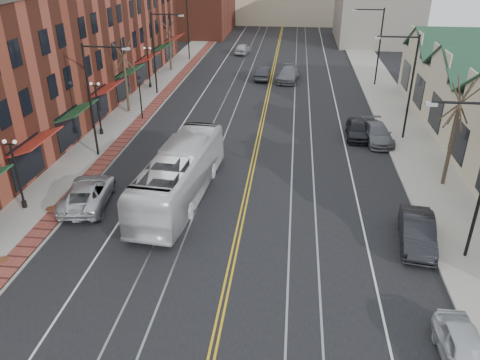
% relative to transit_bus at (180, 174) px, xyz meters
% --- Properties ---
extents(ground, '(160.00, 160.00, 0.00)m').
position_rel_transit_bus_xyz_m(ground, '(3.96, -10.43, -1.61)').
color(ground, black).
rests_on(ground, ground).
extents(sidewalk_left, '(4.00, 120.00, 0.15)m').
position_rel_transit_bus_xyz_m(sidewalk_left, '(-8.04, 9.57, -1.53)').
color(sidewalk_left, gray).
rests_on(sidewalk_left, ground).
extents(sidewalk_right, '(4.00, 120.00, 0.15)m').
position_rel_transit_bus_xyz_m(sidewalk_right, '(15.96, 9.57, -1.53)').
color(sidewalk_right, gray).
rests_on(sidewalk_right, ground).
extents(building_left, '(10.00, 50.00, 11.00)m').
position_rel_transit_bus_xyz_m(building_left, '(-15.04, 16.57, 3.89)').
color(building_left, maroon).
rests_on(building_left, ground).
extents(backdrop_right, '(12.00, 16.00, 11.00)m').
position_rel_transit_bus_xyz_m(backdrop_right, '(18.96, 54.57, 3.89)').
color(backdrop_right, slate).
rests_on(backdrop_right, ground).
extents(streetlight_l_1, '(3.33, 0.25, 8.00)m').
position_rel_transit_bus_xyz_m(streetlight_l_1, '(-7.08, 5.57, 3.42)').
color(streetlight_l_1, black).
rests_on(streetlight_l_1, sidewalk_left).
extents(streetlight_l_2, '(3.33, 0.25, 8.00)m').
position_rel_transit_bus_xyz_m(streetlight_l_2, '(-7.08, 21.57, 3.42)').
color(streetlight_l_2, black).
rests_on(streetlight_l_2, sidewalk_left).
extents(streetlight_l_3, '(3.33, 0.25, 8.00)m').
position_rel_transit_bus_xyz_m(streetlight_l_3, '(-7.08, 37.57, 3.42)').
color(streetlight_l_3, black).
rests_on(streetlight_l_3, sidewalk_left).
extents(streetlight_r_0, '(3.33, 0.25, 8.00)m').
position_rel_transit_bus_xyz_m(streetlight_r_0, '(15.01, -4.43, 3.42)').
color(streetlight_r_0, black).
rests_on(streetlight_r_0, sidewalk_right).
extents(streetlight_r_1, '(3.33, 0.25, 8.00)m').
position_rel_transit_bus_xyz_m(streetlight_r_1, '(15.01, 11.57, 3.42)').
color(streetlight_r_1, black).
rests_on(streetlight_r_1, sidewalk_right).
extents(streetlight_r_2, '(3.33, 0.25, 8.00)m').
position_rel_transit_bus_xyz_m(streetlight_r_2, '(15.01, 27.57, 3.42)').
color(streetlight_r_2, black).
rests_on(streetlight_r_2, sidewalk_right).
extents(lamppost_l_1, '(0.84, 0.28, 4.27)m').
position_rel_transit_bus_xyz_m(lamppost_l_1, '(-8.84, -2.43, 0.59)').
color(lamppost_l_1, black).
rests_on(lamppost_l_1, sidewalk_left).
extents(lamppost_l_2, '(0.84, 0.28, 4.27)m').
position_rel_transit_bus_xyz_m(lamppost_l_2, '(-8.84, 9.57, 0.59)').
color(lamppost_l_2, black).
rests_on(lamppost_l_2, sidewalk_left).
extents(lamppost_l_3, '(0.84, 0.28, 4.27)m').
position_rel_transit_bus_xyz_m(lamppost_l_3, '(-8.84, 23.57, 0.59)').
color(lamppost_l_3, black).
rests_on(lamppost_l_3, sidewalk_left).
extents(tree_left_near, '(1.78, 1.37, 6.48)m').
position_rel_transit_bus_xyz_m(tree_left_near, '(-8.54, 15.57, 1.90)').
color(tree_left_near, '#382B21').
rests_on(tree_left_near, sidewalk_left).
extents(tree_left_far, '(1.66, 1.28, 6.02)m').
position_rel_transit_bus_xyz_m(tree_left_far, '(-8.54, 31.57, 1.67)').
color(tree_left_far, '#382B21').
rests_on(tree_left_far, sidewalk_left).
extents(tree_right_mid, '(1.90, 1.46, 6.93)m').
position_rel_transit_bus_xyz_m(tree_right_mid, '(16.46, 3.57, 2.14)').
color(tree_right_mid, '#382B21').
rests_on(tree_right_mid, sidewalk_right).
extents(manhole_mid, '(0.60, 0.60, 0.02)m').
position_rel_transit_bus_xyz_m(manhole_mid, '(-7.24, -7.43, -1.45)').
color(manhole_mid, '#592D19').
rests_on(manhole_mid, sidewalk_left).
extents(manhole_far, '(0.60, 0.60, 0.02)m').
position_rel_transit_bus_xyz_m(manhole_far, '(-7.24, -2.43, -1.45)').
color(manhole_far, '#592D19').
rests_on(manhole_far, sidewalk_left).
extents(traffic_signal, '(0.18, 0.15, 3.80)m').
position_rel_transit_bus_xyz_m(traffic_signal, '(-6.64, 13.57, 0.74)').
color(traffic_signal, black).
rests_on(traffic_signal, sidewalk_left).
extents(transit_bus, '(3.66, 11.74, 3.22)m').
position_rel_transit_bus_xyz_m(transit_bus, '(0.00, 0.00, 0.00)').
color(transit_bus, white).
rests_on(transit_bus, ground).
extents(parked_suv, '(3.20, 5.67, 1.49)m').
position_rel_transit_bus_xyz_m(parked_suv, '(-5.34, -1.37, -0.86)').
color(parked_suv, silver).
rests_on(parked_suv, ground).
extents(parked_car_a, '(1.64, 4.02, 1.37)m').
position_rel_transit_bus_xyz_m(parked_car_a, '(13.26, -11.45, -0.93)').
color(parked_car_a, silver).
rests_on(parked_car_a, ground).
extents(parked_car_b, '(2.18, 4.76, 1.51)m').
position_rel_transit_bus_xyz_m(parked_car_b, '(13.26, -3.50, -0.85)').
color(parked_car_b, black).
rests_on(parked_car_b, ground).
extents(parked_car_c, '(2.47, 5.00, 1.40)m').
position_rel_transit_bus_xyz_m(parked_car_c, '(13.26, 10.79, -0.91)').
color(parked_car_c, '#5B5C62').
rests_on(parked_car_c, ground).
extents(parked_car_d, '(1.86, 4.27, 1.43)m').
position_rel_transit_bus_xyz_m(parked_car_d, '(11.82, 11.50, -0.89)').
color(parked_car_d, black).
rests_on(parked_car_d, ground).
extents(distant_car_left, '(1.68, 4.45, 1.45)m').
position_rel_transit_bus_xyz_m(distant_car_left, '(2.96, 28.79, -0.88)').
color(distant_car_left, black).
rests_on(distant_car_left, ground).
extents(distant_car_right, '(2.82, 5.48, 1.52)m').
position_rel_transit_bus_xyz_m(distant_car_right, '(5.89, 28.45, -0.85)').
color(distant_car_right, slate).
rests_on(distant_car_right, ground).
extents(distant_car_far, '(2.26, 4.46, 1.46)m').
position_rel_transit_bus_xyz_m(distant_car_far, '(-0.84, 42.51, -0.88)').
color(distant_car_far, '#AEAFB5').
rests_on(distant_car_far, ground).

